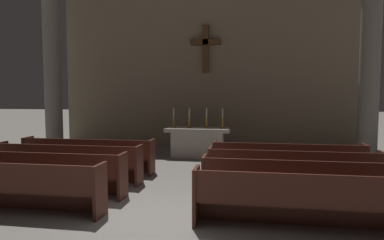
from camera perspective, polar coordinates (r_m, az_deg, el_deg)
The scene contains 17 objects.
ground_plane at distance 6.12m, azimuth -7.49°, elevation -16.32°, with size 80.00×80.00×0.00m, color gray.
pew_left_row_1 at distance 7.16m, azimuth -28.92°, elevation -9.76°, with size 3.72×0.50×0.95m.
pew_left_row_2 at distance 8.01m, azimuth -24.12°, elevation -8.14°, with size 3.72×0.50×0.95m.
pew_left_row_3 at distance 8.91m, azimuth -20.29°, elevation -6.80°, with size 3.72×0.50×0.95m.
pew_left_row_4 at distance 9.84m, azimuth -17.19°, elevation -5.69°, with size 3.72×0.50×0.95m.
pew_right_row_1 at distance 5.78m, azimuth 19.38°, elevation -12.78°, with size 3.72×0.50×0.95m.
pew_right_row_2 at distance 6.80m, azimuth 17.78°, elevation -10.16°, with size 3.72×0.50×0.95m.
pew_right_row_3 at distance 7.84m, azimuth 16.62°, elevation -8.22°, with size 3.72×0.50×0.95m.
pew_right_row_4 at distance 8.88m, azimuth 15.73°, elevation -6.73°, with size 3.72×0.50×0.95m.
column_left_second at distance 13.81m, azimuth -22.43°, elevation 7.01°, with size 0.94×0.94×5.93m.
column_right_second at distance 12.39m, azimuth 27.75°, elevation 7.19°, with size 0.94×0.94×5.93m.
altar at distance 11.69m, azimuth 0.98°, elevation -3.66°, with size 2.20×0.90×1.01m.
candlestick_outer_left at distance 11.76m, azimuth -3.11°, elevation -0.23°, with size 0.16×0.16×0.67m.
candlestick_inner_left at distance 11.66m, azimuth -0.47°, elevation -0.27°, with size 0.16×0.16×0.67m.
candlestick_inner_right at distance 11.57m, azimuth 2.46°, elevation -0.30°, with size 0.16×0.16×0.67m.
candlestick_outer_right at distance 11.52m, azimuth 5.17°, elevation -0.34°, with size 0.16×0.16×0.67m.
apse_with_cross at distance 14.01m, azimuth 2.43°, elevation 10.25°, with size 12.10×0.48×7.21m.
Camera 1 is at (1.67, -5.48, 2.15)m, focal length 31.63 mm.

